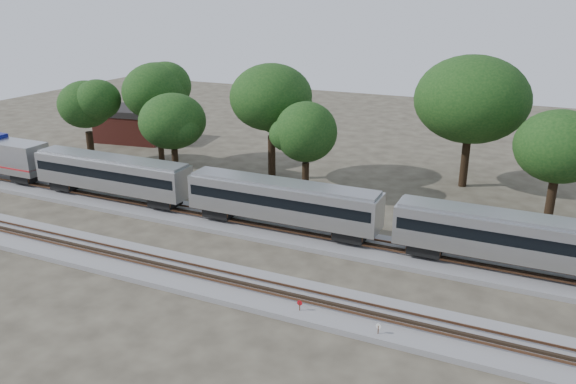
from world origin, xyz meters
The scene contains 15 objects.
ground centered at (0.00, 0.00, 0.00)m, with size 160.00×160.00×0.00m, color #383328.
track_far centered at (0.00, 6.00, 0.21)m, with size 160.00×5.00×0.73m.
track_near centered at (0.00, -4.00, 0.21)m, with size 160.00×5.00×0.73m.
train centered at (16.96, 6.00, 3.16)m, with size 125.78×3.06×4.51m.
switch_stand_red centered at (5.00, -5.49, 0.71)m, with size 0.35×0.07×1.12m.
switch_stand_white centered at (10.32, -5.93, 0.68)m, with size 0.34×0.06×1.07m.
switch_lever centered at (8.23, -5.37, 0.15)m, with size 0.50×0.30×0.30m, color #512D19.
brick_building centered at (-34.88, 27.53, 2.33)m, with size 10.50×8.10×4.62m.
tree_0 centered at (-32.31, 16.05, 7.22)m, with size 7.36×7.36×10.38m.
tree_1 centered at (-24.24, 19.33, 8.89)m, with size 9.05×9.05×12.76m.
tree_2 centered at (-18.68, 14.50, 6.71)m, with size 6.85×6.85×9.66m.
tree_3 centered at (-9.28, 19.55, 9.19)m, with size 9.36×9.36×13.20m.
tree_4 centered at (-3.43, 15.36, 6.84)m, with size 6.97×6.97×9.83m.
tree_5 centered at (10.64, 25.87, 9.41)m, with size 9.57×9.57×13.50m.
tree_6 centered at (19.26, 18.94, 6.97)m, with size 7.11×7.11×10.03m.
Camera 1 is at (17.44, -34.45, 19.55)m, focal length 35.00 mm.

